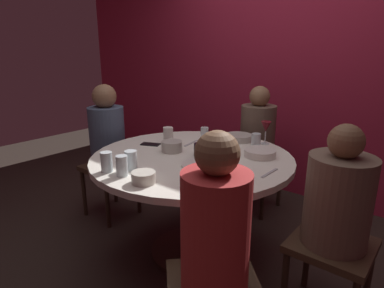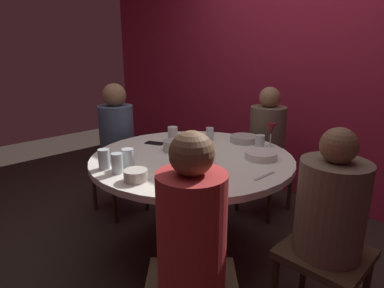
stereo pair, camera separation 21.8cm
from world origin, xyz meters
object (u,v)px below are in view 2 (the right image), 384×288
object	(u,v)px
cup_near_candle	(260,142)
seated_diner_front_right	(192,237)
seated_diner_back	(267,137)
cup_far_edge	(128,158)
seated_diner_right	(330,211)
bowl_small_white	(261,155)
cup_center_front	(104,159)
bowl_sauce_side	(244,139)
dining_table	(192,176)
dinner_plate	(198,165)
cup_beside_wine	(117,163)
bowl_salad_center	(173,146)
cell_phone	(155,143)
cup_by_right_diner	(210,134)
candle_holder	(201,150)
cup_by_left_diner	(173,134)
seated_diner_left	(117,135)
bowl_serving_large	(136,175)

from	to	relation	value
cup_near_candle	seated_diner_front_right	bearing A→B (deg)	-69.29
seated_diner_back	cup_far_edge	size ratio (longest dim) A/B	9.83
seated_diner_right	cup_far_edge	distance (m)	1.15
bowl_small_white	cup_center_front	world-z (taller)	cup_center_front
bowl_sauce_side	dining_table	bearing A→B (deg)	-95.53
bowl_small_white	bowl_sauce_side	xyz separation A→B (m)	(-0.32, 0.25, 0.00)
seated_diner_back	cup_near_candle	size ratio (longest dim) A/B	11.11
dinner_plate	cup_beside_wine	xyz separation A→B (m)	(-0.25, -0.41, 0.05)
seated_diner_back	seated_diner_front_right	size ratio (longest dim) A/B	0.99
seated_diner_right	bowl_salad_center	world-z (taller)	seated_diner_right
cell_phone	cup_by_right_diner	size ratio (longest dim) A/B	1.41
bowl_salad_center	cup_center_front	distance (m)	0.53
dining_table	candle_holder	distance (m)	0.20
dining_table	dinner_plate	distance (m)	0.27
dinner_plate	cup_center_front	distance (m)	0.57
cup_by_left_diner	dinner_plate	bearing A→B (deg)	-26.20
seated_diner_left	bowl_small_white	world-z (taller)	seated_diner_left
cup_by_left_diner	cup_center_front	world-z (taller)	same
seated_diner_left	bowl_serving_large	bearing A→B (deg)	-27.22
bowl_serving_large	dining_table	bearing A→B (deg)	100.18
seated_diner_front_right	cup_by_left_diner	world-z (taller)	seated_diner_front_right
candle_holder	cup_beside_wine	bearing A→B (deg)	-102.36
bowl_small_white	cup_by_right_diner	size ratio (longest dim) A/B	2.12
bowl_small_white	cup_by_right_diner	bearing A→B (deg)	169.19
cup_center_front	bowl_serving_large	bearing A→B (deg)	4.39
seated_diner_front_right	cup_by_right_diner	world-z (taller)	seated_diner_front_right
cup_by_left_diner	cup_center_front	xyz separation A→B (m)	(0.15, -0.68, -0.00)
bowl_sauce_side	cup_by_right_diner	bearing A→B (deg)	-147.50
dinner_plate	cup_near_candle	size ratio (longest dim) A/B	2.45
candle_holder	bowl_sauce_side	distance (m)	0.48
cup_near_candle	cup_by_left_diner	world-z (taller)	cup_by_left_diner
dinner_plate	cup_beside_wine	distance (m)	0.48
bowl_salad_center	cup_center_front	world-z (taller)	cup_center_front
seated_diner_front_right	cup_far_edge	xyz separation A→B (m)	(-0.77, 0.22, 0.10)
cup_center_front	dining_table	bearing A→B (deg)	70.58
bowl_sauce_side	cup_far_edge	xyz separation A→B (m)	(-0.16, -0.95, 0.03)
seated_diner_front_right	cell_phone	bearing A→B (deg)	13.06
seated_diner_right	cup_near_candle	distance (m)	0.84
seated_diner_right	cell_phone	bearing A→B (deg)	-0.14
seated_diner_front_right	bowl_salad_center	world-z (taller)	seated_diner_front_right
dinner_plate	cell_phone	xyz separation A→B (m)	(-0.58, 0.13, -0.00)
seated_diner_back	bowl_sauce_side	bearing A→B (deg)	6.96
seated_diner_right	bowl_serving_large	size ratio (longest dim) A/B	8.40
dinner_plate	cup_by_right_diner	distance (m)	0.61
bowl_salad_center	bowl_small_white	size ratio (longest dim) A/B	0.70
dining_table	bowl_sauce_side	size ratio (longest dim) A/B	6.34
cup_near_candle	cup_far_edge	distance (m)	0.95
cup_near_candle	cup_center_front	world-z (taller)	cup_center_front
seated_diner_back	bowl_small_white	size ratio (longest dim) A/B	5.43
seated_diner_back	dining_table	bearing A→B (deg)	0.00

